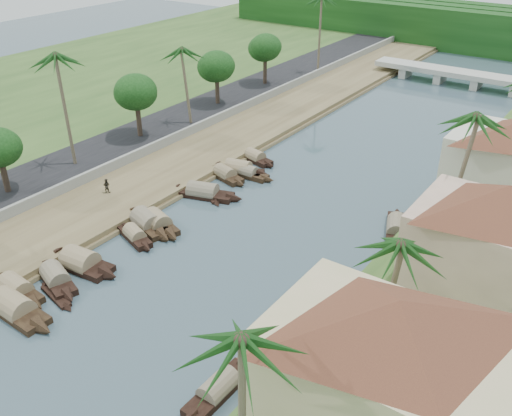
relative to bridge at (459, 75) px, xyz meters
The scene contains 35 objects.
ground 72.02m from the bridge, 90.00° to the right, with size 220.00×220.00×0.00m, color #3C505A.
left_bank 54.42m from the bridge, 107.10° to the right, with size 10.00×180.00×0.80m, color brown.
right_bank 55.37m from the bridge, 69.93° to the right, with size 16.00×180.00×1.20m, color #2B491D.
road 57.49m from the bridge, 115.23° to the right, with size 8.00×180.00×1.40m, color black.
retaining_wall 55.79m from the bridge, 111.23° to the right, with size 0.40×180.00×1.10m, color gray.
treeline 28.09m from the bridge, 90.00° to the left, with size 120.00×14.00×8.00m.
bridge is the anchor object (origin of this frame).
building_near 76.54m from the bridge, 75.61° to the right, with size 14.85×14.85×10.20m.
building_mid 61.51m from the bridge, 70.98° to the right, with size 14.11×14.11×9.70m.
sampan_2 77.64m from the bridge, 96.37° to the right, with size 9.37×2.34×2.42m.
sampan_3 73.49m from the bridge, 97.18° to the right, with size 7.71×3.96×2.07m.
sampan_4 76.39m from the bridge, 97.87° to the right, with size 7.66×2.30×2.16m.
sampan_5 70.96m from the bridge, 97.46° to the right, with size 8.29×2.71×2.56m.
sampan_6 63.08m from the bridge, 98.60° to the right, with size 8.37×4.13×2.42m.
sampan_7 65.23m from the bridge, 97.66° to the right, with size 6.29×3.22×1.73m.
sampan_8 62.42m from the bridge, 97.91° to the right, with size 7.63×4.07×2.30m.
sampan_9 55.34m from the bridge, 99.42° to the right, with size 9.07×4.21×2.25m.
sampan_10 50.79m from the bridge, 101.20° to the right, with size 7.06×3.22×1.95m.
sampan_11 48.88m from the bridge, 101.11° to the right, with size 8.14×3.36×2.28m.
sampan_12 48.80m from the bridge, 99.77° to the right, with size 7.46×1.71×1.82m.
sampan_13 45.17m from the bridge, 102.56° to the right, with size 6.83×3.05×1.88m.
sampan_14 75.20m from the bridge, 83.29° to the right, with size 1.65×7.53×1.87m.
sampan_15 67.07m from the bridge, 81.94° to the right, with size 4.46×8.38×2.22m.
sampan_16 51.02m from the bridge, 78.50° to the right, with size 4.47×8.33×2.06m.
canoe_1 74.61m from the bridge, 95.80° to the right, with size 5.12×1.88×0.82m.
canoe_2 54.65m from the bridge, 98.99° to the right, with size 5.17×3.95×0.83m.
palm_0 82.62m from the bridge, 79.46° to the right, with size 3.20×3.20×12.37m.
palm_1 69.72m from the bridge, 76.64° to the right, with size 3.20×3.20×10.40m.
palm_2 55.14m from the bridge, 73.88° to the right, with size 3.20×3.20×13.32m.
palm_5 64.28m from the bridge, 112.28° to the right, with size 3.20×3.20×13.42m.
palm_6 47.78m from the bridge, 117.94° to the right, with size 3.20×3.20×10.94m.
tree_3 54.32m from the bridge, 116.35° to the right, with size 5.08×5.08×7.57m.
tree_4 41.15m from the bridge, 125.96° to the right, with size 5.02×5.02×7.28m.
tree_5 32.33m from the bridge, 138.75° to the right, with size 4.84×4.84×7.53m.
person_far 62.86m from the bridge, 105.33° to the right, with size 0.73×0.57×1.51m, color #2D281F.
Camera 1 is at (25.34, -22.36, 27.22)m, focal length 40.00 mm.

